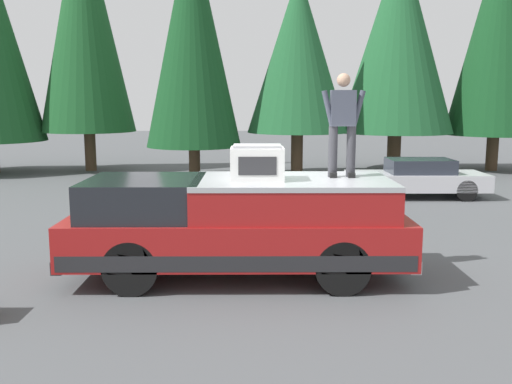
{
  "coord_description": "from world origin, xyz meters",
  "views": [
    {
      "loc": [
        -9.53,
        0.5,
        2.91
      ],
      "look_at": [
        0.14,
        0.45,
        1.35
      ],
      "focal_mm": 40.07,
      "sensor_mm": 36.0,
      "label": 1
    }
  ],
  "objects_px": {
    "person_on_truck_bed": "(343,122)",
    "parked_car_silver": "(417,178)",
    "compressor_unit": "(257,163)",
    "pickup_truck": "(238,225)"
  },
  "relations": [
    {
      "from": "pickup_truck",
      "to": "compressor_unit",
      "type": "xyz_separation_m",
      "value": [
        -0.14,
        -0.31,
        1.05
      ]
    },
    {
      "from": "parked_car_silver",
      "to": "person_on_truck_bed",
      "type": "bearing_deg",
      "value": 155.52
    },
    {
      "from": "person_on_truck_bed",
      "to": "pickup_truck",
      "type": "bearing_deg",
      "value": 97.38
    },
    {
      "from": "compressor_unit",
      "to": "parked_car_silver",
      "type": "distance_m",
      "value": 9.48
    },
    {
      "from": "person_on_truck_bed",
      "to": "parked_car_silver",
      "type": "bearing_deg",
      "value": -24.48
    },
    {
      "from": "pickup_truck",
      "to": "person_on_truck_bed",
      "type": "height_order",
      "value": "person_on_truck_bed"
    },
    {
      "from": "person_on_truck_bed",
      "to": "parked_car_silver",
      "type": "xyz_separation_m",
      "value": [
        7.65,
        -3.48,
        -1.97
      ]
    },
    {
      "from": "pickup_truck",
      "to": "person_on_truck_bed",
      "type": "distance_m",
      "value": 2.41
    },
    {
      "from": "pickup_truck",
      "to": "parked_car_silver",
      "type": "height_order",
      "value": "pickup_truck"
    },
    {
      "from": "compressor_unit",
      "to": "person_on_truck_bed",
      "type": "height_order",
      "value": "person_on_truck_bed"
    }
  ]
}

